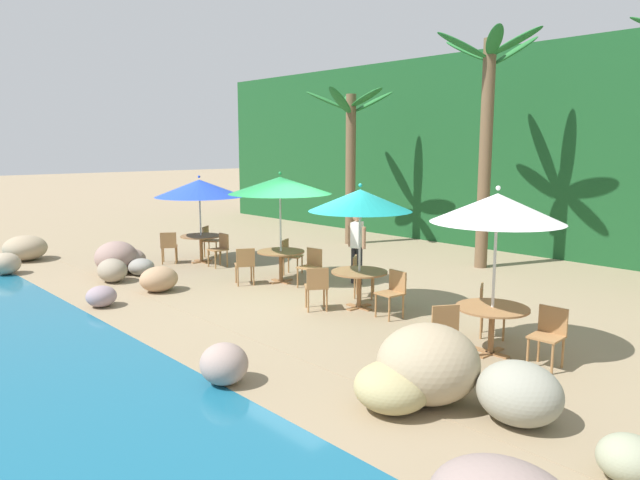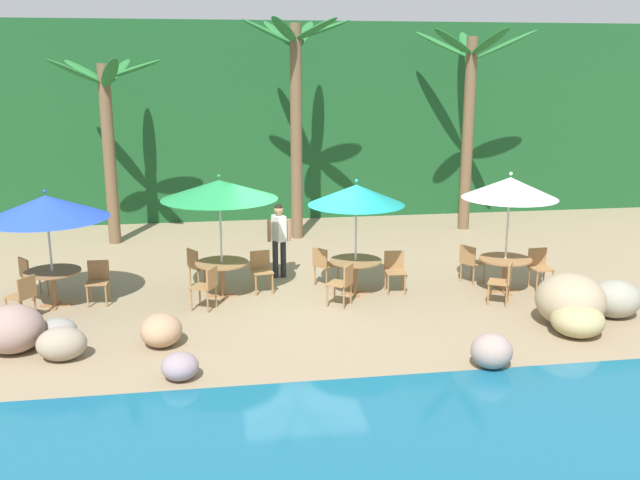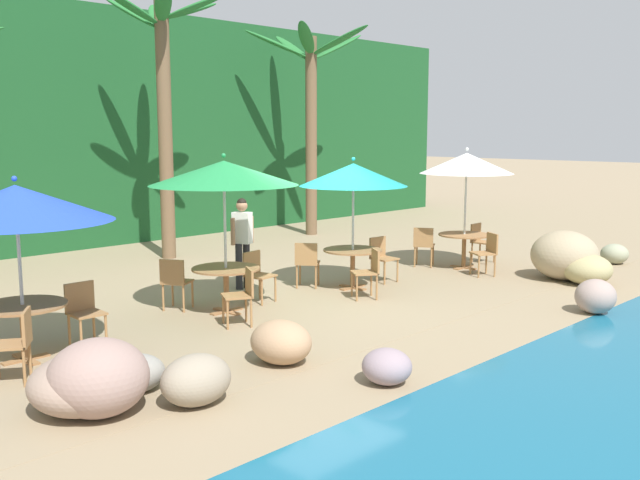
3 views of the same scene
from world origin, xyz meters
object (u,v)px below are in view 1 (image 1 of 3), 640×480
umbrella_white (497,208)px  umbrella_green (280,185)px  chair_blue_left (169,245)px  dining_table_white (492,315)px  dining_table_teal (359,277)px  chair_teal_inland (360,273)px  dining_table_green (281,256)px  umbrella_blue (199,188)px  umbrella_teal (360,200)px  chair_teal_seaward (393,290)px  chair_green_seaward (311,265)px  chair_white_inland (488,307)px  chair_green_left (245,263)px  chair_blue_seaward (220,247)px  chair_white_left (442,327)px  palm_tree_second (487,114)px  chair_green_inland (289,254)px  chair_blue_inland (209,239)px  chair_teal_left (317,285)px  palm_tree_nearest (351,142)px  chair_white_seaward (549,332)px  dining_table_blue (201,240)px  waiter_in_white (357,242)px

umbrella_white → umbrella_green: bearing=173.9°
chair_blue_left → dining_table_white: chair_blue_left is taller
dining_table_teal → chair_teal_inland: bearing=132.8°
dining_table_green → umbrella_blue: bearing=-178.1°
umbrella_teal → chair_teal_seaward: size_ratio=2.81×
chair_teal_inland → umbrella_white: size_ratio=0.34×
umbrella_blue → dining_table_teal: 6.27m
chair_green_seaward → chair_white_inland: 4.60m
chair_green_left → umbrella_white: 6.47m
chair_blue_seaward → chair_white_left: size_ratio=1.00×
umbrella_green → palm_tree_second: size_ratio=0.43×
dining_table_green → palm_tree_second: 6.36m
chair_green_inland → chair_blue_inland: bearing=-177.1°
dining_table_white → palm_tree_second: size_ratio=0.19×
chair_blue_left → umbrella_green: (3.73, 0.87, 1.75)m
dining_table_teal → palm_tree_second: bearing=96.4°
chair_teal_inland → chair_teal_left: size_ratio=1.00×
dining_table_green → chair_white_left: size_ratio=1.26×
chair_green_left → palm_tree_nearest: size_ratio=0.18×
dining_table_teal → dining_table_green: bearing=174.7°
chair_blue_inland → chair_white_seaward: size_ratio=1.00×
chair_green_seaward → chair_blue_seaward: bearing=-175.5°
umbrella_blue → chair_blue_left: 1.74m
chair_blue_inland → palm_tree_second: bearing=36.1°
umbrella_green → chair_green_inland: 1.95m
chair_blue_left → chair_white_inland: (9.15, 0.94, 0.00)m
dining_table_teal → chair_teal_seaward: 0.86m
dining_table_blue → chair_blue_inland: (-0.59, 0.62, -0.10)m
chair_green_seaward → chair_white_seaward: same height
dining_table_green → chair_teal_left: (2.37, -1.01, -0.10)m
chair_white_inland → chair_blue_seaward: bearing=-179.2°
umbrella_white → dining_table_white: bearing=0.0°
chair_green_left → chair_teal_seaward: 3.97m
chair_blue_seaward → chair_green_inland: bearing=20.3°
dining_table_green → dining_table_teal: 2.78m
dining_table_teal → umbrella_green: bearing=174.7°
chair_blue_left → chair_teal_seaward: size_ratio=1.00×
umbrella_green → chair_white_inland: size_ratio=2.96×
dining_table_teal → chair_green_seaward: bearing=166.3°
chair_blue_seaward → dining_table_white: chair_blue_seaward is taller
chair_green_inland → chair_green_left: size_ratio=1.00×
chair_green_left → umbrella_teal: size_ratio=0.36×
palm_tree_second → chair_white_left: bearing=-62.0°
chair_green_left → chair_blue_inland: bearing=160.1°
umbrella_blue → chair_green_left: (3.03, -0.68, -1.51)m
dining_table_teal → dining_table_white: size_ratio=1.00×
palm_tree_second → waiter_in_white: palm_tree_second is taller
palm_tree_second → chair_teal_seaward: bearing=-74.5°
chair_green_left → dining_table_white: chair_green_left is taller
palm_tree_nearest → chair_teal_left: bearing=-49.9°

